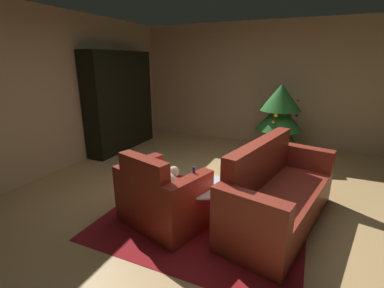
{
  "coord_description": "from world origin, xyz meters",
  "views": [
    {
      "loc": [
        0.94,
        -3.04,
        1.84
      ],
      "look_at": [
        -0.4,
        -0.01,
        0.82
      ],
      "focal_mm": 25.39,
      "sensor_mm": 36.0,
      "label": 1
    }
  ],
  "objects_px": {
    "bookshelf_unit": "(125,102)",
    "couch_red": "(277,196)",
    "coffee_table": "(204,189)",
    "book_stack_on_table": "(202,179)",
    "decorated_tree": "(279,120)",
    "bottle_on_table": "(194,181)",
    "armchair_red": "(161,198)"
  },
  "relations": [
    {
      "from": "book_stack_on_table",
      "to": "bookshelf_unit",
      "type": "bearing_deg",
      "value": 141.68
    },
    {
      "from": "bottle_on_table",
      "to": "coffee_table",
      "type": "bearing_deg",
      "value": 72.13
    },
    {
      "from": "bookshelf_unit",
      "to": "decorated_tree",
      "type": "xyz_separation_m",
      "value": [
        3.12,
        0.7,
        -0.25
      ]
    },
    {
      "from": "couch_red",
      "to": "decorated_tree",
      "type": "relative_size",
      "value": 1.41
    },
    {
      "from": "armchair_red",
      "to": "book_stack_on_table",
      "type": "bearing_deg",
      "value": 31.57
    },
    {
      "from": "bottle_on_table",
      "to": "decorated_tree",
      "type": "xyz_separation_m",
      "value": [
        0.52,
        2.96,
        0.15
      ]
    },
    {
      "from": "coffee_table",
      "to": "couch_red",
      "type": "bearing_deg",
      "value": 25.65
    },
    {
      "from": "bookshelf_unit",
      "to": "couch_red",
      "type": "distance_m",
      "value": 3.89
    },
    {
      "from": "armchair_red",
      "to": "decorated_tree",
      "type": "height_order",
      "value": "decorated_tree"
    },
    {
      "from": "armchair_red",
      "to": "coffee_table",
      "type": "height_order",
      "value": "armchair_red"
    },
    {
      "from": "couch_red",
      "to": "bottle_on_table",
      "type": "height_order",
      "value": "couch_red"
    },
    {
      "from": "armchair_red",
      "to": "couch_red",
      "type": "relative_size",
      "value": 0.55
    },
    {
      "from": "coffee_table",
      "to": "bottle_on_table",
      "type": "xyz_separation_m",
      "value": [
        -0.05,
        -0.17,
        0.16
      ]
    },
    {
      "from": "armchair_red",
      "to": "coffee_table",
      "type": "bearing_deg",
      "value": 27.14
    },
    {
      "from": "book_stack_on_table",
      "to": "bottle_on_table",
      "type": "distance_m",
      "value": 0.2
    },
    {
      "from": "bookshelf_unit",
      "to": "book_stack_on_table",
      "type": "relative_size",
      "value": 8.87
    },
    {
      "from": "book_stack_on_table",
      "to": "couch_red",
      "type": "bearing_deg",
      "value": 23.33
    },
    {
      "from": "armchair_red",
      "to": "decorated_tree",
      "type": "xyz_separation_m",
      "value": [
        0.91,
        3.02,
        0.41
      ]
    },
    {
      "from": "coffee_table",
      "to": "book_stack_on_table",
      "type": "height_order",
      "value": "book_stack_on_table"
    },
    {
      "from": "coffee_table",
      "to": "decorated_tree",
      "type": "relative_size",
      "value": 0.45
    },
    {
      "from": "book_stack_on_table",
      "to": "decorated_tree",
      "type": "bearing_deg",
      "value": 79.66
    },
    {
      "from": "coffee_table",
      "to": "book_stack_on_table",
      "type": "bearing_deg",
      "value": 146.88
    },
    {
      "from": "bottle_on_table",
      "to": "decorated_tree",
      "type": "relative_size",
      "value": 0.2
    },
    {
      "from": "couch_red",
      "to": "book_stack_on_table",
      "type": "height_order",
      "value": "couch_red"
    },
    {
      "from": "couch_red",
      "to": "coffee_table",
      "type": "distance_m",
      "value": 0.86
    },
    {
      "from": "bookshelf_unit",
      "to": "coffee_table",
      "type": "distance_m",
      "value": 3.43
    },
    {
      "from": "bottle_on_table",
      "to": "bookshelf_unit",
      "type": "bearing_deg",
      "value": 139.03
    },
    {
      "from": "bookshelf_unit",
      "to": "book_stack_on_table",
      "type": "bearing_deg",
      "value": -38.32
    },
    {
      "from": "armchair_red",
      "to": "coffee_table",
      "type": "xyz_separation_m",
      "value": [
        0.44,
        0.22,
        0.1
      ]
    },
    {
      "from": "coffee_table",
      "to": "book_stack_on_table",
      "type": "xyz_separation_m",
      "value": [
        -0.04,
        0.02,
        0.11
      ]
    },
    {
      "from": "decorated_tree",
      "to": "bottle_on_table",
      "type": "bearing_deg",
      "value": -100.04
    },
    {
      "from": "book_stack_on_table",
      "to": "bottle_on_table",
      "type": "relative_size",
      "value": 0.82
    }
  ]
}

